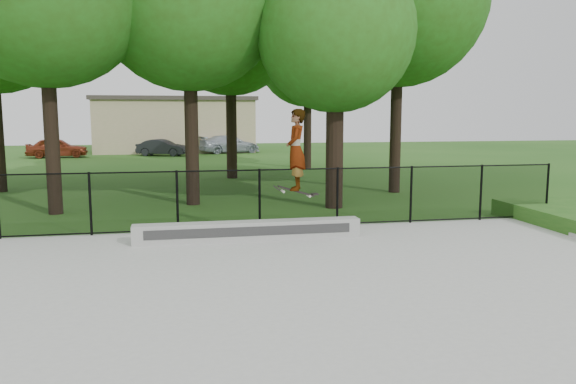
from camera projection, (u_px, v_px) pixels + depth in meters
name	position (u px, v px, depth m)	size (l,w,h in m)	color
ground	(318.00, 311.00, 8.26)	(100.00, 100.00, 0.00)	#255818
concrete_slab	(318.00, 309.00, 8.25)	(14.00, 12.00, 0.06)	#A9A9A4
grind_ledge	(249.00, 231.00, 12.70)	(5.14, 0.40, 0.42)	#B2B2AD
car_a	(57.00, 148.00, 38.21)	(1.59, 3.92, 1.34)	maroon
car_b	(162.00, 148.00, 39.86)	(1.24, 3.23, 1.18)	black
car_c	(229.00, 144.00, 42.75)	(1.91, 4.31, 1.36)	#9EA6B3
skater_airborne	(296.00, 151.00, 12.53)	(0.81, 0.75, 2.02)	black
chainlink_fence	(260.00, 199.00, 13.88)	(16.06, 0.06, 1.50)	black
tree_row	(218.00, 15.00, 20.68)	(20.66, 18.18, 10.21)	black
distant_building	(176.00, 124.00, 44.50)	(12.40, 6.40, 4.30)	#C8AD8C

